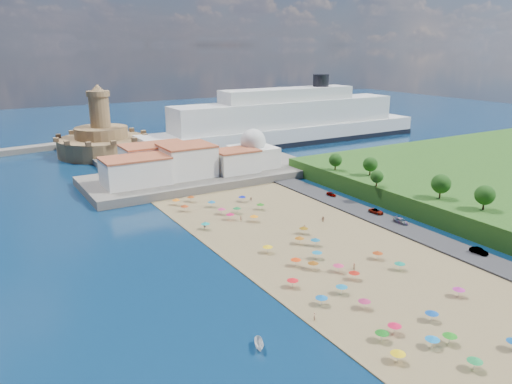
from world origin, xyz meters
TOP-DOWN VIEW (x-y plane):
  - ground at (0.00, 0.00)m, footprint 700.00×700.00m
  - terrace at (10.00, 73.00)m, footprint 90.00×36.00m
  - jetty at (-12.00, 108.00)m, footprint 18.00×70.00m
  - waterfront_buildings at (-3.05, 73.64)m, footprint 57.00×29.00m
  - domed_building at (30.00, 71.00)m, footprint 16.00×16.00m
  - fortress at (-12.00, 138.00)m, footprint 40.00×40.00m
  - cruise_ship at (78.43, 117.96)m, footprint 158.04×23.69m
  - beach_parasols at (-1.65, -12.33)m, footprint 30.01×117.22m
  - beachgoers at (1.15, 5.63)m, footprint 36.66×94.45m
  - parked_cars at (36.00, 0.94)m, footprint 2.65×60.32m
  - hillside_trees at (49.01, -11.21)m, footprint 13.17×105.43m

SIDE VIEW (x-z plane):
  - ground at x=0.00m, z-range 0.00..0.00m
  - beachgoers at x=1.15m, z-range 0.19..1.97m
  - jetty at x=-12.00m, z-range 0.00..2.40m
  - parked_cars at x=36.00m, z-range 0.66..2.10m
  - terrace at x=10.00m, z-range 0.00..3.00m
  - beach_parasols at x=-1.65m, z-range 1.05..3.25m
  - fortress at x=-12.00m, z-range -9.52..22.88m
  - waterfront_buildings at x=-3.05m, z-range 2.38..13.38m
  - domed_building at x=30.00m, z-range 1.47..16.47m
  - hillside_trees at x=49.01m, z-range 6.36..13.63m
  - cruise_ship at x=78.43m, z-range -7.04..27.50m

